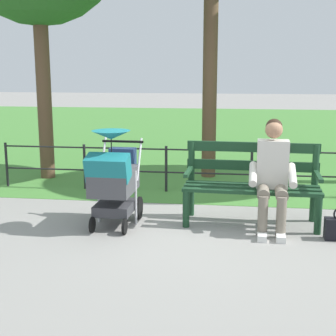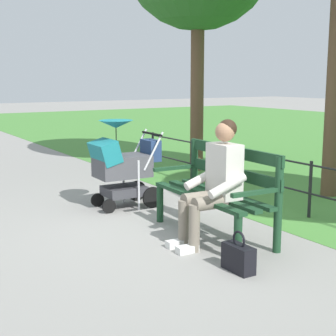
{
  "view_description": "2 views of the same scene",
  "coord_description": "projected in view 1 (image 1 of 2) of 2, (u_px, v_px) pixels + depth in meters",
  "views": [
    {
      "loc": [
        -0.35,
        5.71,
        1.85
      ],
      "look_at": [
        0.41,
        -0.01,
        0.67
      ],
      "focal_mm": 52.57,
      "sensor_mm": 36.0,
      "label": 1
    },
    {
      "loc": [
        -4.81,
        3.15,
        1.68
      ],
      "look_at": [
        0.3,
        -0.02,
        0.61
      ],
      "focal_mm": 54.13,
      "sensor_mm": 36.0,
      "label": 2
    }
  ],
  "objects": [
    {
      "name": "person_on_bench",
      "position": [
        273.0,
        172.0,
        5.61
      ],
      "size": [
        0.55,
        0.74,
        1.28
      ],
      "color": "slate",
      "rests_on": "ground"
    },
    {
      "name": "ground_plane",
      "position": [
        201.0,
        223.0,
        5.96
      ],
      "size": [
        60.0,
        60.0,
        0.0
      ],
      "primitive_type": "plane",
      "color": "gray"
    },
    {
      "name": "grass_lawn",
      "position": [
        221.0,
        131.0,
        14.5
      ],
      "size": [
        40.0,
        16.0,
        0.01
      ],
      "primitive_type": "cube",
      "color": "#478438",
      "rests_on": "ground"
    },
    {
      "name": "stroller",
      "position": [
        114.0,
        177.0,
        5.73
      ],
      "size": [
        0.52,
        0.9,
        1.15
      ],
      "color": "black",
      "rests_on": "ground"
    },
    {
      "name": "park_bench",
      "position": [
        252.0,
        180.0,
        5.89
      ],
      "size": [
        1.62,
        0.66,
        0.96
      ],
      "color": "#193D23",
      "rests_on": "ground"
    },
    {
      "name": "park_fence",
      "position": [
        208.0,
        166.0,
        7.3
      ],
      "size": [
        6.38,
        0.04,
        0.7
      ],
      "color": "black",
      "rests_on": "ground"
    }
  ]
}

